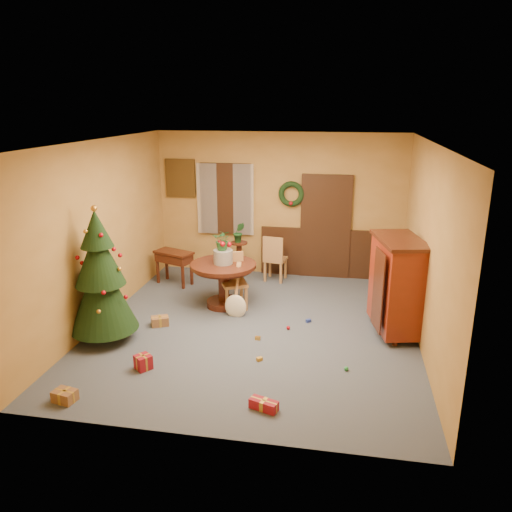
% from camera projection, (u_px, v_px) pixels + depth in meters
% --- Properties ---
extents(room_envelope, '(5.50, 5.50, 5.50)m').
position_uv_depth(room_envelope, '(289.00, 222.00, 10.11)').
color(room_envelope, '#333C4B').
rests_on(room_envelope, ground).
extents(dining_table, '(1.14, 1.14, 0.79)m').
position_uv_depth(dining_table, '(224.00, 276.00, 8.65)').
color(dining_table, black).
rests_on(dining_table, floor).
extents(urn, '(0.33, 0.33, 0.24)m').
position_uv_depth(urn, '(223.00, 257.00, 8.55)').
color(urn, slate).
rests_on(urn, dining_table).
extents(centerpiece_plant, '(0.32, 0.28, 0.36)m').
position_uv_depth(centerpiece_plant, '(223.00, 240.00, 8.46)').
color(centerpiece_plant, '#1E4C23').
rests_on(centerpiece_plant, urn).
extents(chair_near, '(0.55, 0.55, 0.96)m').
position_uv_depth(chair_near, '(233.00, 278.00, 8.65)').
color(chair_near, '#A07540').
rests_on(chair_near, floor).
extents(chair_far, '(0.47, 0.47, 0.94)m').
position_uv_depth(chair_far, '(274.00, 257.00, 9.89)').
color(chair_far, '#A07540').
rests_on(chair_far, floor).
extents(guitar, '(0.38, 0.57, 0.84)m').
position_uv_depth(guitar, '(235.00, 292.00, 8.26)').
color(guitar, '#F5F0CC').
rests_on(guitar, floor).
extents(plant_stand, '(0.33, 0.33, 0.85)m').
position_uv_depth(plant_stand, '(239.00, 258.00, 9.74)').
color(plant_stand, black).
rests_on(plant_stand, floor).
extents(stand_plant, '(0.26, 0.23, 0.39)m').
position_uv_depth(stand_plant, '(239.00, 232.00, 9.59)').
color(stand_plant, '#19471E').
rests_on(stand_plant, plant_stand).
extents(christmas_tree, '(1.00, 1.00, 2.06)m').
position_uv_depth(christmas_tree, '(101.00, 278.00, 7.28)').
color(christmas_tree, '#382111').
rests_on(christmas_tree, floor).
extents(writing_desk, '(0.83, 0.62, 0.67)m').
position_uv_depth(writing_desk, '(174.00, 259.00, 9.74)').
color(writing_desk, black).
rests_on(writing_desk, floor).
extents(sideboard, '(0.86, 1.29, 1.51)m').
position_uv_depth(sideboard, '(397.00, 283.00, 7.58)').
color(sideboard, '#531E09').
rests_on(sideboard, floor).
extents(gift_a, '(0.30, 0.24, 0.14)m').
position_uv_depth(gift_a, '(65.00, 396.00, 5.98)').
color(gift_a, brown).
rests_on(gift_a, floor).
extents(gift_b, '(0.27, 0.27, 0.20)m').
position_uv_depth(gift_b, '(143.00, 362.00, 6.70)').
color(gift_b, maroon).
rests_on(gift_b, floor).
extents(gift_c, '(0.32, 0.28, 0.15)m').
position_uv_depth(gift_c, '(160.00, 321.00, 8.02)').
color(gift_c, brown).
rests_on(gift_c, floor).
extents(gift_d, '(0.36, 0.24, 0.12)m').
position_uv_depth(gift_d, '(264.00, 405.00, 5.82)').
color(gift_d, maroon).
rests_on(gift_d, floor).
extents(toy_a, '(0.09, 0.09, 0.05)m').
position_uv_depth(toy_a, '(308.00, 321.00, 8.14)').
color(toy_a, '#223796').
rests_on(toy_a, floor).
extents(toy_b, '(0.06, 0.06, 0.06)m').
position_uv_depth(toy_b, '(346.00, 369.00, 6.67)').
color(toy_b, '#279043').
rests_on(toy_b, floor).
extents(toy_c, '(0.09, 0.09, 0.05)m').
position_uv_depth(toy_c, '(259.00, 359.00, 6.93)').
color(toy_c, '#B88622').
rests_on(toy_c, floor).
extents(toy_d, '(0.06, 0.06, 0.06)m').
position_uv_depth(toy_d, '(288.00, 328.00, 7.88)').
color(toy_d, '#B30B17').
rests_on(toy_d, floor).
extents(toy_e, '(0.08, 0.05, 0.05)m').
position_uv_depth(toy_e, '(258.00, 338.00, 7.54)').
color(toy_e, gold).
rests_on(toy_e, floor).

